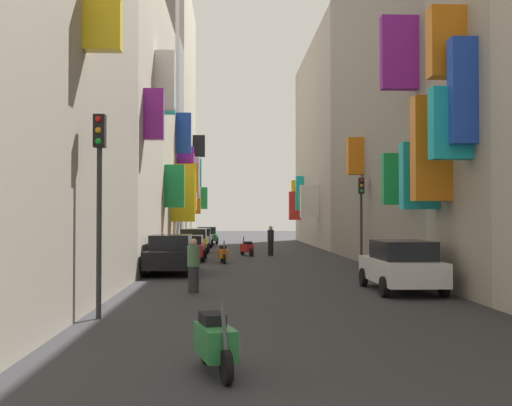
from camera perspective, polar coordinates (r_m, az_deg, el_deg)
The scene contains 20 objects.
ground_plane at distance 32.15m, azimuth 0.46°, elevation -5.39°, with size 140.00×140.00×0.00m, color #2D2D30.
building_left_mid_a at distance 31.90m, azimuth -14.02°, elevation 6.87°, with size 7.37×15.66×13.62m.
building_left_mid_b at distance 41.49m, azimuth -11.32°, elevation 9.53°, with size 7.39×3.03×20.30m.
building_left_mid_c at distance 44.76m, azimuth -10.60°, elevation 5.09°, with size 7.33×4.48×14.58m.
building_left_far at distance 55.19m, azimuth -9.13°, elevation 7.62°, with size 7.39×15.75×21.67m.
building_right_mid_b at distance 32.66m, azimuth 14.95°, elevation 9.59°, with size 7.30×19.76×16.88m.
building_right_mid_c at distance 52.49m, azimuth 8.15°, elevation 5.21°, with size 7.37×21.54×16.47m.
parked_car_yellow at distance 40.45m, azimuth -5.71°, elevation -3.41°, with size 1.98×3.95×1.53m.
parked_car_red at distance 33.22m, azimuth -6.33°, elevation -4.02°, with size 2.01×3.98×1.32m.
parked_car_silver at distance 47.92m, azimuth -5.12°, elevation -3.13°, with size 1.91×4.26×1.43m.
parked_car_black at distance 25.64m, azimuth -7.80°, elevation -4.60°, with size 1.95×4.27×1.57m.
parked_car_white at distance 19.86m, azimuth 13.13°, elevation -5.54°, with size 1.92×4.23×1.58m.
parked_car_green at distance 53.55m, azimuth -4.50°, elevation -2.93°, with size 1.90×4.40×1.44m.
scooter_orange at distance 31.42m, azimuth -3.01°, elevation -4.64°, with size 0.54×1.84×1.13m.
scooter_green at distance 9.47m, azimuth -3.76°, elevation -12.50°, with size 0.69×1.82×1.13m.
scooter_red at distance 36.96m, azimuth -0.84°, elevation -4.13°, with size 0.80×1.75×1.13m.
pedestrian_crossing at distance 37.02m, azimuth 1.35°, elevation -3.47°, with size 0.53×0.53×1.77m.
pedestrian_near_left at distance 19.13m, azimuth -5.72°, elevation -5.72°, with size 0.46×0.46×1.65m.
traffic_light_near_corner at distance 14.61m, azimuth -14.12°, elevation 2.01°, with size 0.26×0.34×4.64m.
traffic_light_far_corner at distance 29.86m, azimuth 9.59°, elevation -0.24°, with size 0.26×0.34×4.15m.
Camera 1 is at (-1.63, -2.03, 2.30)m, focal length 43.81 mm.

